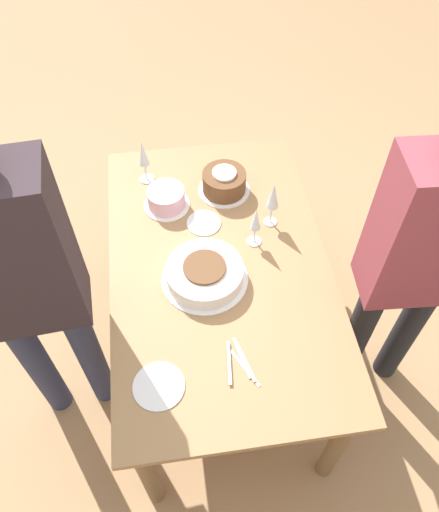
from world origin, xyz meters
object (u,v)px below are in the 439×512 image
object	(u,v)px
cake_back_decorated	(166,198)
wine_glass_extra	(256,221)
wine_glass_near	(143,156)
person_cutting	(422,255)
wine_glass_far	(273,197)
person_watching	(20,279)
cake_front_chocolate	(224,182)
cake_center_white	(205,273)

from	to	relation	value
cake_back_decorated	wine_glass_extra	world-z (taller)	wine_glass_extra
wine_glass_near	wine_glass_extra	bearing A→B (deg)	-136.11
person_cutting	wine_glass_far	bearing A→B (deg)	-39.10
wine_glass_far	person_watching	distance (m)	1.03
cake_front_chocolate	wine_glass_near	xyz separation A→B (m)	(0.13, 0.35, 0.09)
wine_glass_near	person_cutting	size ratio (longest dim) A/B	0.14
cake_back_decorated	person_watching	xyz separation A→B (m)	(-0.53, 0.52, 0.23)
cake_front_chocolate	wine_glass_far	world-z (taller)	wine_glass_far
cake_front_chocolate	cake_center_white	bearing A→B (deg)	162.78
wine_glass_near	wine_glass_extra	world-z (taller)	wine_glass_near
wine_glass_extra	person_cutting	world-z (taller)	person_cutting
wine_glass_far	person_watching	bearing A→B (deg)	110.82
wine_glass_far	person_cutting	size ratio (longest dim) A/B	0.15
cake_front_chocolate	cake_back_decorated	world-z (taller)	cake_front_chocolate
wine_glass_far	wine_glass_near	bearing A→B (deg)	56.18
cake_center_white	person_cutting	world-z (taller)	person_cutting
cake_front_chocolate	person_watching	distance (m)	1.01
wine_glass_extra	cake_front_chocolate	bearing A→B (deg)	13.99
cake_back_decorated	wine_glass_extra	distance (m)	0.45
cake_center_white	wine_glass_near	xyz separation A→B (m)	(0.62, 0.20, 0.11)
wine_glass_near	person_cutting	xyz separation A→B (m)	(-0.78, -0.98, 0.08)
cake_back_decorated	person_cutting	bearing A→B (deg)	-123.50
cake_front_chocolate	person_cutting	xyz separation A→B (m)	(-0.65, -0.63, 0.17)
cake_back_decorated	wine_glass_near	bearing A→B (deg)	23.64
cake_front_chocolate	cake_back_decorated	distance (m)	0.28
cake_front_chocolate	wine_glass_far	distance (m)	0.30
wine_glass_near	person_watching	bearing A→B (deg)	148.66
cake_front_chocolate	wine_glass_far	bearing A→B (deg)	-142.67
cake_center_white	cake_front_chocolate	world-z (taller)	cake_front_chocolate
wine_glass_near	cake_back_decorated	bearing A→B (deg)	-156.36
cake_front_chocolate	wine_glass_near	bearing A→B (deg)	70.37
cake_center_white	person_watching	distance (m)	0.69
wine_glass_near	wine_glass_far	bearing A→B (deg)	-123.82
cake_back_decorated	person_watching	distance (m)	0.78
wine_glass_near	wine_glass_extra	distance (m)	0.63
wine_glass_far	person_cutting	world-z (taller)	person_cutting
cake_center_white	person_cutting	bearing A→B (deg)	-101.89
person_cutting	person_watching	distance (m)	1.42
wine_glass_near	wine_glass_extra	size ratio (longest dim) A/B	1.10
cake_center_white	wine_glass_far	bearing A→B (deg)	-50.82
wine_glass_extra	person_watching	xyz separation A→B (m)	(-0.27, 0.87, 0.14)
cake_center_white	wine_glass_extra	world-z (taller)	wine_glass_extra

